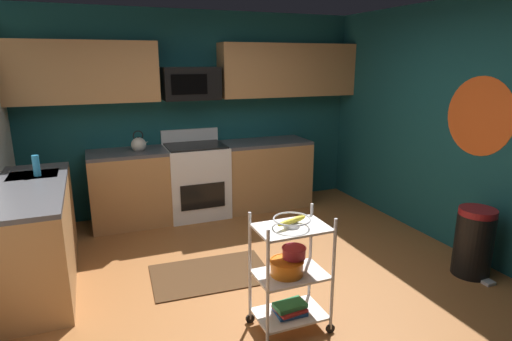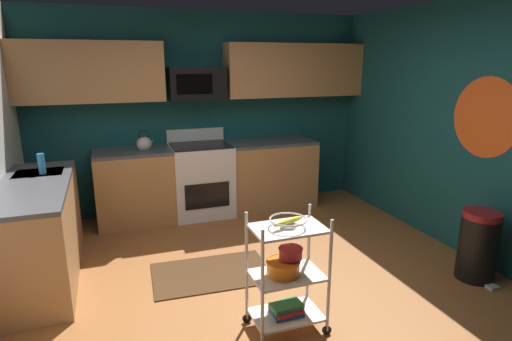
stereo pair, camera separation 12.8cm
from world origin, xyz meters
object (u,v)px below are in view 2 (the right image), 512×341
at_px(microwave, 196,83).
at_px(dish_soap_bottle, 41,164).
at_px(book_stack, 286,309).
at_px(mixing_bowl_small, 291,253).
at_px(trash_can, 478,246).
at_px(fruit_bowl, 288,221).
at_px(rolling_cart, 287,275).
at_px(oven_range, 201,179).
at_px(mixing_bowl_large, 283,267).
at_px(kettle, 144,144).

xyz_separation_m(microwave, dish_soap_bottle, (-1.73, -0.93, -0.68)).
relative_size(microwave, book_stack, 2.82).
xyz_separation_m(mixing_bowl_small, trash_can, (1.94, 0.09, -0.29)).
xyz_separation_m(microwave, fruit_bowl, (0.06, -2.75, -0.82)).
bearing_deg(trash_can, book_stack, -176.84).
bearing_deg(rolling_cart, oven_range, 91.20).
bearing_deg(book_stack, rolling_cart, 90.00).
height_order(oven_range, book_stack, oven_range).
bearing_deg(mixing_bowl_small, microwave, 91.85).
distance_m(mixing_bowl_large, book_stack, 0.35).
bearing_deg(dish_soap_bottle, book_stack, -45.62).
distance_m(fruit_bowl, mixing_bowl_large, 0.36).
height_order(rolling_cart, kettle, kettle).
bearing_deg(microwave, mixing_bowl_large, -89.52).
xyz_separation_m(oven_range, book_stack, (0.06, -2.65, -0.31)).
xyz_separation_m(rolling_cart, mixing_bowl_small, (0.03, 0.02, 0.17)).
relative_size(rolling_cart, dish_soap_bottle, 4.57).
height_order(kettle, trash_can, kettle).
xyz_separation_m(oven_range, microwave, (-0.00, 0.10, 1.22)).
relative_size(oven_range, microwave, 1.57).
bearing_deg(oven_range, microwave, 90.26).
height_order(rolling_cart, dish_soap_bottle, dish_soap_bottle).
bearing_deg(mixing_bowl_small, kettle, 106.55).
bearing_deg(fruit_bowl, trash_can, 3.16).
height_order(oven_range, microwave, microwave).
relative_size(fruit_bowl, book_stack, 1.10).
relative_size(book_stack, trash_can, 0.38).
bearing_deg(kettle, oven_range, 0.32).
bearing_deg(fruit_bowl, kettle, 105.79).
bearing_deg(mixing_bowl_large, mixing_bowl_small, 15.25).
xyz_separation_m(rolling_cart, kettle, (-0.75, 2.64, 0.55)).
xyz_separation_m(microwave, trash_can, (2.03, -2.64, -1.37)).
distance_m(mixing_bowl_large, trash_can, 2.02).
xyz_separation_m(fruit_bowl, book_stack, (0.00, -0.00, -0.71)).
bearing_deg(rolling_cart, mixing_bowl_large, 180.00).
bearing_deg(mixing_bowl_large, book_stack, -0.00).
bearing_deg(trash_can, fruit_bowl, -176.84).
relative_size(oven_range, kettle, 4.17).
height_order(rolling_cart, book_stack, rolling_cart).
bearing_deg(trash_can, rolling_cart, -176.84).
bearing_deg(rolling_cart, kettle, 105.79).
bearing_deg(dish_soap_bottle, mixing_bowl_large, -46.15).
bearing_deg(kettle, microwave, 8.91).
relative_size(rolling_cart, fruit_bowl, 3.36).
relative_size(dish_soap_bottle, trash_can, 0.30).
bearing_deg(oven_range, mixing_bowl_large, -89.51).
bearing_deg(trash_can, oven_range, 128.62).
xyz_separation_m(mixing_bowl_large, kettle, (-0.72, 2.64, 0.48)).
height_order(oven_range, dish_soap_bottle, dish_soap_bottle).
bearing_deg(mixing_bowl_large, oven_range, 90.49).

